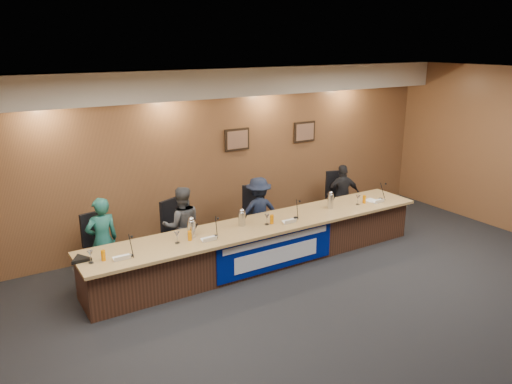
% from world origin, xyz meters
% --- Properties ---
extents(floor, '(10.00, 10.00, 0.00)m').
position_xyz_m(floor, '(0.00, 0.00, 0.00)').
color(floor, black).
rests_on(floor, ground).
extents(ceiling, '(10.00, 8.00, 0.04)m').
position_xyz_m(ceiling, '(0.00, 0.00, 3.20)').
color(ceiling, silver).
rests_on(ceiling, wall_back).
extents(wall_back, '(10.00, 0.04, 3.20)m').
position_xyz_m(wall_back, '(0.00, 4.00, 1.60)').
color(wall_back, brown).
rests_on(wall_back, floor).
extents(soffit, '(10.00, 0.50, 0.50)m').
position_xyz_m(soffit, '(0.00, 3.75, 2.95)').
color(soffit, beige).
rests_on(soffit, wall_back).
extents(dais_body, '(6.00, 0.80, 0.70)m').
position_xyz_m(dais_body, '(0.00, 2.40, 0.35)').
color(dais_body, '#3D2216').
rests_on(dais_body, floor).
extents(dais_top, '(6.10, 0.95, 0.05)m').
position_xyz_m(dais_top, '(0.00, 2.35, 0.72)').
color(dais_top, '#A9834E').
rests_on(dais_top, dais_body).
extents(banner, '(2.20, 0.02, 0.65)m').
position_xyz_m(banner, '(0.00, 1.99, 0.38)').
color(banner, '#001074').
rests_on(banner, dais_body).
extents(banner_text_upper, '(2.00, 0.01, 0.10)m').
position_xyz_m(banner_text_upper, '(0.00, 1.97, 0.58)').
color(banner_text_upper, silver).
rests_on(banner_text_upper, banner).
extents(banner_text_lower, '(1.60, 0.01, 0.28)m').
position_xyz_m(banner_text_lower, '(0.00, 1.97, 0.30)').
color(banner_text_lower, silver).
rests_on(banner_text_lower, banner).
extents(wall_photo_left, '(0.52, 0.04, 0.42)m').
position_xyz_m(wall_photo_left, '(0.40, 3.97, 1.85)').
color(wall_photo_left, black).
rests_on(wall_photo_left, wall_back).
extents(wall_photo_right, '(0.52, 0.04, 0.42)m').
position_xyz_m(wall_photo_right, '(2.00, 3.97, 1.85)').
color(wall_photo_right, black).
rests_on(wall_photo_right, wall_back).
extents(panelist_a, '(0.54, 0.38, 1.39)m').
position_xyz_m(panelist_a, '(-2.48, 3.13, 0.70)').
color(panelist_a, '#1B594F').
rests_on(panelist_a, floor).
extents(panelist_b, '(0.77, 0.67, 1.35)m').
position_xyz_m(panelist_b, '(-1.15, 3.13, 0.68)').
color(panelist_b, '#434548').
rests_on(panelist_b, floor).
extents(panelist_c, '(0.92, 0.65, 1.30)m').
position_xyz_m(panelist_c, '(0.36, 3.13, 0.65)').
color(panelist_c, '#151D32').
rests_on(panelist_c, floor).
extents(panelist_d, '(0.80, 0.52, 1.27)m').
position_xyz_m(panelist_d, '(2.38, 3.13, 0.64)').
color(panelist_d, black).
rests_on(panelist_d, floor).
extents(office_chair_a, '(0.56, 0.56, 0.08)m').
position_xyz_m(office_chair_a, '(-2.48, 3.23, 0.48)').
color(office_chair_a, black).
rests_on(office_chair_a, floor).
extents(office_chair_b, '(0.63, 0.63, 0.08)m').
position_xyz_m(office_chair_b, '(-1.15, 3.23, 0.48)').
color(office_chair_b, black).
rests_on(office_chair_b, floor).
extents(office_chair_c, '(0.62, 0.62, 0.08)m').
position_xyz_m(office_chair_c, '(0.36, 3.23, 0.48)').
color(office_chair_c, black).
rests_on(office_chair_c, floor).
extents(office_chair_d, '(0.60, 0.60, 0.08)m').
position_xyz_m(office_chair_d, '(2.38, 3.23, 0.48)').
color(office_chair_d, black).
rests_on(office_chair_d, floor).
extents(nameplate_a, '(0.24, 0.08, 0.10)m').
position_xyz_m(nameplate_a, '(-2.47, 2.13, 0.80)').
color(nameplate_a, white).
rests_on(nameplate_a, dais_top).
extents(microphone_a, '(0.07, 0.07, 0.02)m').
position_xyz_m(microphone_a, '(-2.32, 2.22, 0.76)').
color(microphone_a, black).
rests_on(microphone_a, dais_top).
extents(juice_glass_a, '(0.06, 0.06, 0.15)m').
position_xyz_m(juice_glass_a, '(-2.69, 2.27, 0.82)').
color(juice_glass_a, orange).
rests_on(juice_glass_a, dais_top).
extents(water_glass_a, '(0.08, 0.08, 0.18)m').
position_xyz_m(water_glass_a, '(-2.86, 2.28, 0.84)').
color(water_glass_a, silver).
rests_on(water_glass_a, dais_top).
extents(nameplate_b, '(0.24, 0.08, 0.10)m').
position_xyz_m(nameplate_b, '(-1.14, 2.11, 0.80)').
color(nameplate_b, white).
rests_on(nameplate_b, dais_top).
extents(microphone_b, '(0.07, 0.07, 0.02)m').
position_xyz_m(microphone_b, '(-0.98, 2.25, 0.76)').
color(microphone_b, black).
rests_on(microphone_b, dais_top).
extents(juice_glass_b, '(0.06, 0.06, 0.15)m').
position_xyz_m(juice_glass_b, '(-1.37, 2.32, 0.82)').
color(juice_glass_b, orange).
rests_on(juice_glass_b, dais_top).
extents(water_glass_b, '(0.08, 0.08, 0.18)m').
position_xyz_m(water_glass_b, '(-1.58, 2.31, 0.84)').
color(water_glass_b, silver).
rests_on(water_glass_b, dais_top).
extents(nameplate_c, '(0.24, 0.08, 0.10)m').
position_xyz_m(nameplate_c, '(0.35, 2.10, 0.80)').
color(nameplate_c, white).
rests_on(nameplate_c, dais_top).
extents(microphone_c, '(0.07, 0.07, 0.02)m').
position_xyz_m(microphone_c, '(0.57, 2.27, 0.76)').
color(microphone_c, black).
rests_on(microphone_c, dais_top).
extents(juice_glass_c, '(0.06, 0.06, 0.15)m').
position_xyz_m(juice_glass_c, '(0.08, 2.26, 0.82)').
color(juice_glass_c, orange).
rests_on(juice_glass_c, dais_top).
extents(water_glass_c, '(0.08, 0.08, 0.18)m').
position_xyz_m(water_glass_c, '(-0.01, 2.27, 0.84)').
color(water_glass_c, silver).
rests_on(water_glass_c, dais_top).
extents(nameplate_d, '(0.24, 0.08, 0.10)m').
position_xyz_m(nameplate_d, '(2.39, 2.11, 0.80)').
color(nameplate_d, white).
rests_on(nameplate_d, dais_top).
extents(microphone_d, '(0.07, 0.07, 0.02)m').
position_xyz_m(microphone_d, '(2.58, 2.28, 0.76)').
color(microphone_d, black).
rests_on(microphone_d, dais_top).
extents(juice_glass_d, '(0.06, 0.06, 0.15)m').
position_xyz_m(juice_glass_d, '(2.14, 2.26, 0.82)').
color(juice_glass_d, orange).
rests_on(juice_glass_d, dais_top).
extents(water_glass_d, '(0.08, 0.08, 0.18)m').
position_xyz_m(water_glass_d, '(1.98, 2.27, 0.84)').
color(water_glass_d, silver).
rests_on(water_glass_d, dais_top).
extents(carafe_left, '(0.13, 0.13, 0.26)m').
position_xyz_m(carafe_left, '(-1.30, 2.42, 0.88)').
color(carafe_left, silver).
rests_on(carafe_left, dais_top).
extents(carafe_mid, '(0.12, 0.12, 0.23)m').
position_xyz_m(carafe_mid, '(-0.39, 2.45, 0.86)').
color(carafe_mid, silver).
rests_on(carafe_mid, dais_top).
extents(carafe_right, '(0.11, 0.11, 0.26)m').
position_xyz_m(carafe_right, '(1.42, 2.37, 0.88)').
color(carafe_right, silver).
rests_on(carafe_right, dais_top).
extents(speakerphone, '(0.32, 0.32, 0.05)m').
position_xyz_m(speakerphone, '(-2.97, 2.43, 0.78)').
color(speakerphone, black).
rests_on(speakerphone, dais_top).
extents(paper_stack, '(0.26, 0.33, 0.01)m').
position_xyz_m(paper_stack, '(2.38, 2.27, 0.75)').
color(paper_stack, white).
rests_on(paper_stack, dais_top).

